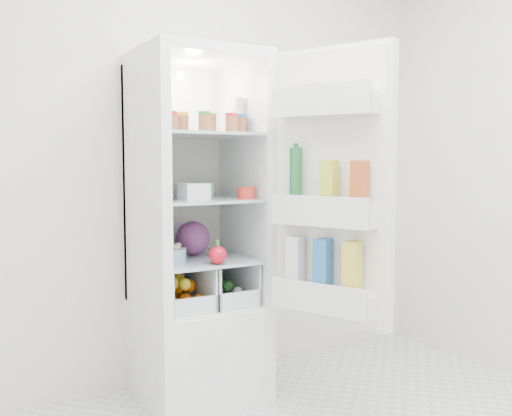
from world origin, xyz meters
TOP-DOWN VIEW (x-y plane):
  - room_walls at (0.00, 0.00)m, footprint 3.02×3.02m
  - refrigerator at (-0.20, 1.25)m, footprint 0.60×0.60m
  - shelf_low at (-0.20, 1.19)m, footprint 0.49×0.53m
  - shelf_mid at (-0.20, 1.19)m, footprint 0.49×0.53m
  - shelf_top at (-0.20, 1.19)m, footprint 0.49×0.53m
  - crisper_left at (-0.32, 1.19)m, footprint 0.23×0.46m
  - crisper_right at (-0.08, 1.19)m, footprint 0.23×0.46m
  - condiment_jars at (-0.20, 1.07)m, footprint 0.46×0.16m
  - squeeze_bottle at (0.01, 1.15)m, footprint 0.06×0.06m
  - tub_white at (-0.27, 1.09)m, footprint 0.13×0.13m
  - tub_cream at (-0.21, 1.22)m, footprint 0.14×0.14m
  - tin_red at (-0.01, 1.02)m, footprint 0.12×0.12m
  - foil_tray at (-0.21, 1.28)m, footprint 0.16×0.13m
  - tub_green at (-0.16, 1.23)m, footprint 0.14×0.17m
  - red_cabbage at (-0.19, 1.28)m, footprint 0.18×0.18m
  - bell_pepper at (-0.20, 0.97)m, footprint 0.09×0.09m
  - mushroom_bowl at (-0.36, 1.15)m, footprint 0.18×0.18m
  - citrus_pile at (-0.32, 1.16)m, footprint 0.20×0.31m
  - veg_pile at (-0.07, 1.18)m, footprint 0.16×0.30m
  - fridge_door at (0.22, 0.64)m, footprint 0.38×0.57m

SIDE VIEW (x-z plane):
  - veg_pile at x=-0.07m, z-range 0.51..0.61m
  - citrus_pile at x=-0.32m, z-range 0.50..0.66m
  - crisper_left at x=-0.32m, z-range 0.50..0.72m
  - crisper_right at x=-0.08m, z-range 0.50..0.72m
  - refrigerator at x=-0.20m, z-range -0.23..1.57m
  - shelf_low at x=-0.20m, z-range 0.73..0.75m
  - mushroom_bowl at x=-0.36m, z-range 0.75..0.81m
  - bell_pepper at x=-0.20m, z-range 0.75..0.84m
  - red_cabbage at x=-0.19m, z-range 0.75..0.93m
  - shelf_mid at x=-0.20m, z-range 1.04..1.06m
  - foil_tray at x=-0.21m, z-range 1.06..1.09m
  - tin_red at x=-0.01m, z-range 1.06..1.12m
  - fridge_door at x=0.22m, z-range 0.44..1.74m
  - tub_cream at x=-0.21m, z-range 1.06..1.13m
  - tub_green at x=-0.16m, z-range 1.06..1.14m
  - tub_white at x=-0.27m, z-range 1.06..1.14m
  - shelf_top at x=-0.20m, z-range 1.37..1.39m
  - condiment_jars at x=-0.20m, z-range 1.39..1.47m
  - squeeze_bottle at x=0.01m, z-range 1.39..1.58m
  - room_walls at x=0.00m, z-range 0.29..2.90m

